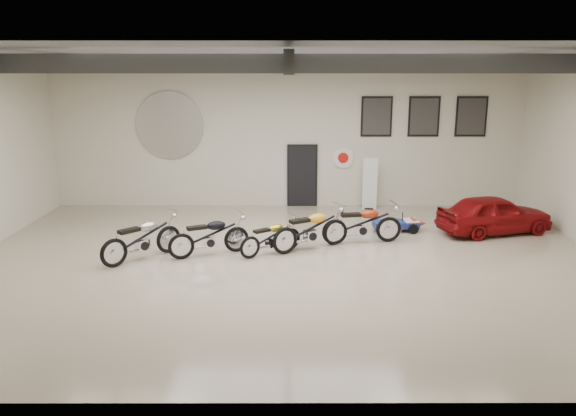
{
  "coord_description": "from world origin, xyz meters",
  "views": [
    {
      "loc": [
        -0.02,
        -13.14,
        4.66
      ],
      "look_at": [
        0.0,
        1.2,
        1.1
      ],
      "focal_mm": 35.0,
      "sensor_mm": 36.0,
      "label": 1
    }
  ],
  "objects_px": {
    "motorcycle_gold": "(271,237)",
    "vintage_car": "(494,214)",
    "motorcycle_silver": "(142,238)",
    "banner_stand": "(370,183)",
    "motorcycle_red": "(362,223)",
    "motorcycle_black": "(209,235)",
    "go_kart": "(400,222)",
    "motorcycle_yellow": "(311,228)"
  },
  "relations": [
    {
      "from": "go_kart",
      "to": "banner_stand",
      "type": "bearing_deg",
      "value": 96.68
    },
    {
      "from": "motorcycle_yellow",
      "to": "go_kart",
      "type": "distance_m",
      "value": 3.23
    },
    {
      "from": "motorcycle_silver",
      "to": "motorcycle_black",
      "type": "height_order",
      "value": "motorcycle_silver"
    },
    {
      "from": "motorcycle_red",
      "to": "go_kart",
      "type": "xyz_separation_m",
      "value": [
        1.29,
        1.18,
        -0.28
      ]
    },
    {
      "from": "motorcycle_silver",
      "to": "motorcycle_yellow",
      "type": "relative_size",
      "value": 1.0
    },
    {
      "from": "motorcycle_gold",
      "to": "motorcycle_yellow",
      "type": "relative_size",
      "value": 0.81
    },
    {
      "from": "motorcycle_black",
      "to": "motorcycle_yellow",
      "type": "distance_m",
      "value": 2.66
    },
    {
      "from": "banner_stand",
      "to": "motorcycle_silver",
      "type": "bearing_deg",
      "value": -128.29
    },
    {
      "from": "motorcycle_silver",
      "to": "motorcycle_red",
      "type": "xyz_separation_m",
      "value": [
        5.68,
        1.37,
        -0.01
      ]
    },
    {
      "from": "motorcycle_black",
      "to": "go_kart",
      "type": "xyz_separation_m",
      "value": [
        5.33,
        2.22,
        -0.25
      ]
    },
    {
      "from": "banner_stand",
      "to": "motorcycle_yellow",
      "type": "bearing_deg",
      "value": -103.81
    },
    {
      "from": "go_kart",
      "to": "vintage_car",
      "type": "distance_m",
      "value": 2.71
    },
    {
      "from": "motorcycle_gold",
      "to": "motorcycle_red",
      "type": "distance_m",
      "value": 2.64
    },
    {
      "from": "banner_stand",
      "to": "motorcycle_black",
      "type": "height_order",
      "value": "banner_stand"
    },
    {
      "from": "motorcycle_black",
      "to": "go_kart",
      "type": "relative_size",
      "value": 1.3
    },
    {
      "from": "banner_stand",
      "to": "motorcycle_red",
      "type": "bearing_deg",
      "value": -88.58
    },
    {
      "from": "motorcycle_silver",
      "to": "motorcycle_black",
      "type": "bearing_deg",
      "value": -34.36
    },
    {
      "from": "motorcycle_yellow",
      "to": "motorcycle_red",
      "type": "distance_m",
      "value": 1.53
    },
    {
      "from": "motorcycle_black",
      "to": "vintage_car",
      "type": "height_order",
      "value": "vintage_car"
    },
    {
      "from": "vintage_car",
      "to": "motorcycle_silver",
      "type": "bearing_deg",
      "value": 88.26
    },
    {
      "from": "motorcycle_gold",
      "to": "vintage_car",
      "type": "relative_size",
      "value": 0.54
    },
    {
      "from": "motorcycle_yellow",
      "to": "go_kart",
      "type": "height_order",
      "value": "motorcycle_yellow"
    },
    {
      "from": "banner_stand",
      "to": "motorcycle_gold",
      "type": "xyz_separation_m",
      "value": [
        -3.23,
        -4.81,
        -0.43
      ]
    },
    {
      "from": "banner_stand",
      "to": "motorcycle_red",
      "type": "xyz_separation_m",
      "value": [
        -0.76,
        -3.89,
        -0.33
      ]
    },
    {
      "from": "banner_stand",
      "to": "go_kart",
      "type": "relative_size",
      "value": 1.12
    },
    {
      "from": "banner_stand",
      "to": "motorcycle_gold",
      "type": "bearing_deg",
      "value": -111.37
    },
    {
      "from": "motorcycle_silver",
      "to": "motorcycle_black",
      "type": "relative_size",
      "value": 1.07
    },
    {
      "from": "motorcycle_gold",
      "to": "vintage_car",
      "type": "distance_m",
      "value": 6.72
    },
    {
      "from": "banner_stand",
      "to": "motorcycle_silver",
      "type": "relative_size",
      "value": 0.81
    },
    {
      "from": "motorcycle_silver",
      "to": "motorcycle_yellow",
      "type": "xyz_separation_m",
      "value": [
        4.25,
        0.82,
        0.0
      ]
    },
    {
      "from": "banner_stand",
      "to": "go_kart",
      "type": "xyz_separation_m",
      "value": [
        0.53,
        -2.71,
        -0.61
      ]
    },
    {
      "from": "banner_stand",
      "to": "motorcycle_gold",
      "type": "relative_size",
      "value": 1.0
    },
    {
      "from": "motorcycle_red",
      "to": "go_kart",
      "type": "bearing_deg",
      "value": 33.07
    },
    {
      "from": "motorcycle_yellow",
      "to": "go_kart",
      "type": "bearing_deg",
      "value": 2.31
    },
    {
      "from": "motorcycle_gold",
      "to": "go_kart",
      "type": "xyz_separation_m",
      "value": [
        3.76,
        2.11,
        -0.18
      ]
    },
    {
      "from": "motorcycle_silver",
      "to": "motorcycle_gold",
      "type": "xyz_separation_m",
      "value": [
        3.21,
        0.44,
        -0.11
      ]
    },
    {
      "from": "banner_stand",
      "to": "go_kart",
      "type": "bearing_deg",
      "value": -66.5
    },
    {
      "from": "motorcycle_gold",
      "to": "motorcycle_red",
      "type": "relative_size",
      "value": 0.82
    },
    {
      "from": "banner_stand",
      "to": "motorcycle_black",
      "type": "xyz_separation_m",
      "value": [
        -4.8,
        -4.93,
        -0.36
      ]
    },
    {
      "from": "vintage_car",
      "to": "motorcycle_black",
      "type": "bearing_deg",
      "value": 88.75
    },
    {
      "from": "motorcycle_gold",
      "to": "motorcycle_silver",
      "type": "bearing_deg",
      "value": 152.81
    },
    {
      "from": "motorcycle_silver",
      "to": "go_kart",
      "type": "distance_m",
      "value": 7.42
    }
  ]
}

